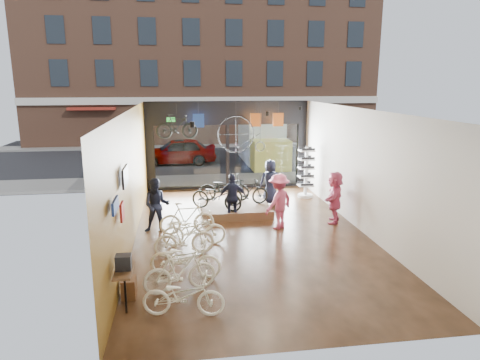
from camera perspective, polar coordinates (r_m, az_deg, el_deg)
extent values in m
cube|color=black|center=(13.37, 1.36, -7.21)|extent=(7.00, 12.00, 0.04)
cube|color=black|center=(12.58, 1.45, 9.45)|extent=(7.00, 12.00, 0.04)
cube|color=brown|center=(12.74, -14.40, 0.37)|extent=(0.04, 12.00, 3.80)
cube|color=beige|center=(13.86, 15.91, 1.27)|extent=(0.04, 12.00, 3.80)
cube|color=beige|center=(7.21, 9.50, -9.05)|extent=(7.00, 0.04, 3.80)
cube|color=#198C26|center=(18.33, -9.20, 7.95)|extent=(0.35, 0.06, 0.18)
cube|color=black|center=(27.84, -3.78, 3.38)|extent=(30.00, 18.00, 0.02)
cube|color=slate|center=(20.20, -2.03, -0.03)|extent=(30.00, 2.40, 0.12)
cube|color=slate|center=(31.77, -4.36, 4.68)|extent=(30.00, 2.00, 0.12)
cube|color=brown|center=(34.03, -4.87, 16.93)|extent=(26.00, 5.00, 14.00)
imported|color=gray|center=(24.68, -8.35, 3.82)|extent=(4.37, 1.76, 1.49)
imported|color=white|center=(8.88, -7.53, -15.02)|extent=(1.72, 0.83, 0.87)
imported|color=white|center=(9.77, -8.02, -11.95)|extent=(1.70, 0.75, 0.98)
imported|color=white|center=(10.49, -7.29, -10.35)|extent=(1.83, 1.06, 0.91)
imported|color=white|center=(11.68, -7.42, -7.68)|extent=(1.68, 0.70, 0.98)
imported|color=white|center=(12.35, -6.15, -6.58)|extent=(1.82, 0.67, 0.95)
imported|color=white|center=(13.26, -7.07, -5.08)|extent=(1.71, 0.59, 1.01)
cube|color=#483621|center=(15.22, -0.62, -4.01)|extent=(2.40, 1.80, 0.30)
imported|color=black|center=(14.63, -3.15, -2.14)|extent=(1.93, 1.48, 0.97)
imported|color=black|center=(15.15, 1.00, -1.65)|extent=(1.62, 0.73, 0.94)
imported|color=black|center=(15.71, -2.14, -1.07)|extent=(1.93, 0.92, 0.98)
imported|color=#161C33|center=(13.50, -11.04, -3.35)|extent=(0.86, 0.69, 1.71)
imported|color=#161C33|center=(14.34, -1.01, -2.34)|extent=(0.95, 0.41, 1.62)
imported|color=#CC4C72|center=(13.62, 5.19, -2.85)|extent=(1.31, 1.23, 1.78)
imported|color=#161C33|center=(16.31, 4.06, -0.29)|extent=(0.85, 0.56, 1.73)
imported|color=#CC4C72|center=(14.51, 12.51, -2.23)|extent=(1.15, 1.67, 1.73)
imported|color=black|center=(16.66, -8.42, 7.07)|extent=(1.59, 0.47, 0.95)
cube|color=#1E3F99|center=(17.67, -5.55, 7.88)|extent=(0.45, 0.03, 0.55)
cube|color=#CC5919|center=(17.94, 2.11, 8.00)|extent=(0.45, 0.03, 0.55)
cube|color=#CC5919|center=(18.13, 5.11, 8.01)|extent=(0.45, 0.03, 0.55)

